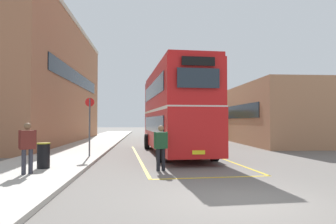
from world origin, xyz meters
The scene contains 11 objects.
ground_plane centered at (0.00, 14.40, 0.00)m, with size 135.60×135.60×0.00m, color #66605B.
sidewalk_left centered at (-6.50, 16.80, 0.07)m, with size 4.00×57.60×0.14m, color #B2ADA3.
brick_building_left centered at (-10.65, 20.17, 5.17)m, with size 5.23×22.18×10.33m.
depot_building_right centered at (9.49, 19.14, 2.40)m, with size 8.06×14.77×4.80m.
double_decker_bus centered at (-0.60, 10.43, 2.51)m, with size 3.49×10.80×4.75m.
single_deck_bus centered at (3.04, 28.88, 1.64)m, with size 3.26×9.28×3.02m.
pedestrian_boarding centered at (-1.68, 4.62, 0.99)m, with size 0.53×0.40×1.71m.
pedestrian_waiting_near centered at (-6.13, 3.39, 1.11)m, with size 0.52×0.45×1.68m.
litter_bin centered at (-6.01, 4.65, 0.61)m, with size 0.48×0.48×0.94m.
bus_stop_sign centered at (-5.02, 8.44, 1.86)m, with size 0.43×0.16×2.88m.
bay_marking_yellow centered at (-0.53, 8.47, 0.00)m, with size 5.28×12.97×0.01m.
Camera 1 is at (-2.27, -7.13, 1.89)m, focal length 33.23 mm.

